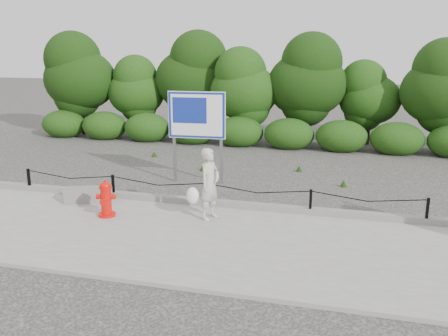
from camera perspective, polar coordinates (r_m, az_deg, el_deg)
ground at (r=11.65m, az=-2.10°, el=-4.89°), size 90.00×90.00×0.00m
sidewalk at (r=9.86m, az=-5.52°, el=-8.32°), size 14.00×4.00×0.08m
curb at (r=11.64m, az=-2.03°, el=-4.11°), size 14.00×0.22×0.14m
chain_barrier at (r=11.51m, az=-2.12°, el=-2.74°), size 10.06×0.06×0.60m
treeline at (r=19.75m, az=5.91°, el=10.29°), size 20.56×3.65×4.47m
fire_hydrant at (r=11.10m, az=-14.02°, el=-3.66°), size 0.47×0.49×0.85m
pedestrian at (r=10.52m, az=-1.87°, el=-2.01°), size 0.77×0.68×1.61m
concrete_block at (r=12.32m, az=-16.01°, el=-3.09°), size 1.20×0.75×0.36m
advertising_sign at (r=13.46m, az=-3.31°, el=5.88°), size 1.65×0.23×2.64m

